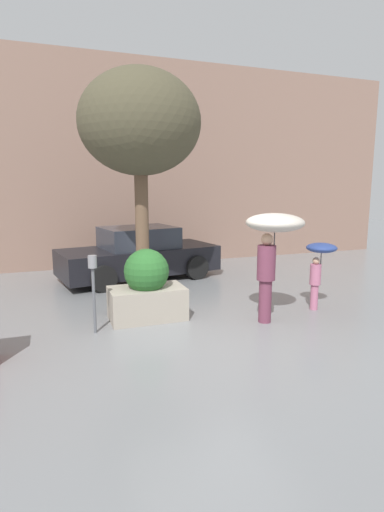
% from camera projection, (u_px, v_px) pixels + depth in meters
% --- Properties ---
extents(ground_plane, '(40.00, 40.00, 0.00)m').
position_uv_depth(ground_plane, '(210.00, 340.00, 6.22)').
color(ground_plane, slate).
extents(building_facade, '(18.00, 0.30, 6.00)m').
position_uv_depth(building_facade, '(127.00, 164.00, 11.72)').
color(building_facade, '#8C6B5B').
rests_on(building_facade, ground).
extents(planter_box, '(1.34, 0.80, 1.28)m').
position_uv_depth(planter_box, '(147.00, 288.00, 7.13)').
color(planter_box, '#9E9384').
rests_on(planter_box, ground).
extents(person_adult, '(1.00, 1.00, 1.91)m').
position_uv_depth(person_adult, '(273.00, 236.00, 6.83)').
color(person_adult, brown).
rests_on(person_adult, ground).
extents(person_child, '(0.57, 0.57, 1.30)m').
position_uv_depth(person_child, '(319.00, 259.00, 7.60)').
color(person_child, '#B76684').
rests_on(person_child, ground).
extents(parked_car_near, '(4.21, 2.43, 1.33)m').
position_uv_depth(parked_car_near, '(139.00, 255.00, 10.27)').
color(parked_car_near, black).
rests_on(parked_car_near, ground).
extents(street_tree, '(2.49, 2.49, 4.69)m').
position_uv_depth(street_tree, '(140.00, 125.00, 8.09)').
color(street_tree, brown).
rests_on(street_tree, ground).
extents(parking_meter, '(0.14, 0.14, 1.29)m').
position_uv_depth(parking_meter, '(93.00, 278.00, 6.37)').
color(parking_meter, '#595B60').
rests_on(parking_meter, ground).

